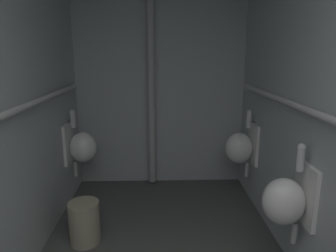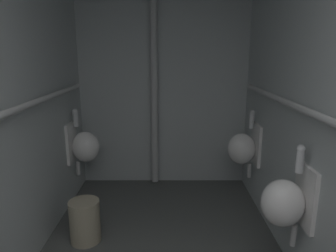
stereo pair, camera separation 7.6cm
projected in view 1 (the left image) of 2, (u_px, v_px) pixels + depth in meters
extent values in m
cube|color=#B0B8B8|center=(327.00, 100.00, 1.98)|extent=(0.06, 3.83, 2.68)
cube|color=#B0B8B8|center=(160.00, 77.00, 3.79)|extent=(2.16, 0.06, 2.68)
ellipsoid|color=white|center=(83.00, 148.00, 3.41)|extent=(0.30, 0.26, 0.34)
cube|color=white|center=(69.00, 143.00, 3.39)|extent=(0.03, 0.30, 0.44)
cylinder|color=silver|center=(73.00, 120.00, 3.34)|extent=(0.06, 0.06, 0.16)
sphere|color=silver|center=(72.00, 112.00, 3.32)|extent=(0.06, 0.06, 0.06)
cylinder|color=#B2B2B2|center=(76.00, 169.00, 3.47)|extent=(0.04, 0.04, 0.16)
ellipsoid|color=white|center=(283.00, 201.00, 2.19)|extent=(0.30, 0.26, 0.34)
cube|color=white|center=(306.00, 195.00, 2.18)|extent=(0.03, 0.30, 0.44)
cylinder|color=silver|center=(300.00, 160.00, 2.12)|extent=(0.06, 0.06, 0.16)
sphere|color=silver|center=(302.00, 148.00, 2.10)|extent=(0.06, 0.06, 0.06)
cylinder|color=#B2B2B2|center=(294.00, 233.00, 2.25)|extent=(0.04, 0.04, 0.16)
ellipsoid|color=white|center=(239.00, 148.00, 3.39)|extent=(0.30, 0.26, 0.34)
cube|color=white|center=(253.00, 144.00, 3.38)|extent=(0.03, 0.30, 0.44)
cylinder|color=silver|center=(249.00, 120.00, 3.32)|extent=(0.06, 0.06, 0.16)
sphere|color=silver|center=(249.00, 112.00, 3.30)|extent=(0.06, 0.06, 0.06)
cylinder|color=#B2B2B2|center=(247.00, 169.00, 3.45)|extent=(0.04, 0.04, 0.16)
cylinder|color=#B2B2B2|center=(8.00, 114.00, 1.95)|extent=(0.05, 3.10, 0.05)
sphere|color=#B2B2B2|center=(74.00, 87.00, 3.45)|extent=(0.06, 0.06, 0.06)
cylinder|color=#B2B2B2|center=(312.00, 113.00, 1.99)|extent=(0.05, 2.98, 0.05)
sphere|color=#B2B2B2|center=(247.00, 87.00, 3.44)|extent=(0.06, 0.06, 0.06)
cylinder|color=#B2B2B2|center=(151.00, 78.00, 3.68)|extent=(0.09, 0.09, 2.63)
cylinder|color=#9E937A|center=(84.00, 222.00, 2.72)|extent=(0.27, 0.27, 0.38)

